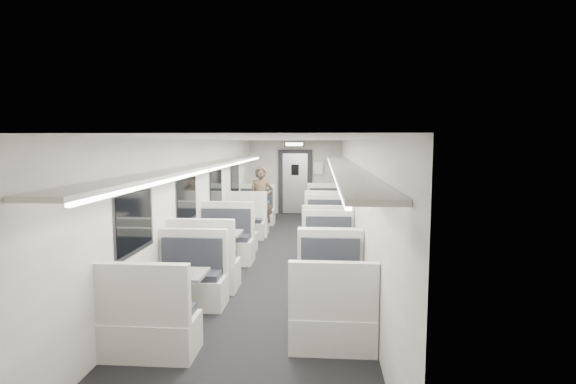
% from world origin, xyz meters
% --- Properties ---
extents(room, '(3.24, 12.24, 2.64)m').
position_xyz_m(room, '(0.00, 0.00, 1.20)').
color(room, black).
rests_on(room, ground).
extents(booth_left_a, '(1.05, 2.12, 1.14)m').
position_xyz_m(booth_left_a, '(-1.00, 3.21, 0.38)').
color(booth_left_a, silver).
rests_on(booth_left_a, room).
extents(booth_left_b, '(0.96, 1.94, 1.04)m').
position_xyz_m(booth_left_b, '(-1.00, 1.38, 0.35)').
color(booth_left_b, silver).
rests_on(booth_left_b, room).
extents(booth_left_c, '(1.08, 2.20, 1.17)m').
position_xyz_m(booth_left_c, '(-1.00, -0.96, 0.39)').
color(booth_left_c, silver).
rests_on(booth_left_c, room).
extents(booth_left_d, '(1.00, 2.04, 1.09)m').
position_xyz_m(booth_left_d, '(-1.00, -3.26, 0.36)').
color(booth_left_d, silver).
rests_on(booth_left_d, room).
extents(booth_right_a, '(1.08, 2.19, 1.17)m').
position_xyz_m(booth_right_a, '(1.00, 3.18, 0.39)').
color(booth_right_a, silver).
rests_on(booth_right_a, room).
extents(booth_right_b, '(1.03, 2.09, 1.12)m').
position_xyz_m(booth_right_b, '(1.00, 1.02, 0.37)').
color(booth_right_b, silver).
rests_on(booth_right_b, room).
extents(booth_right_c, '(0.97, 1.98, 1.06)m').
position_xyz_m(booth_right_c, '(1.00, -1.03, 0.35)').
color(booth_right_c, silver).
rests_on(booth_right_c, room).
extents(booth_right_d, '(0.98, 1.98, 1.06)m').
position_xyz_m(booth_right_d, '(1.00, -2.97, 0.35)').
color(booth_right_d, silver).
rests_on(booth_right_d, room).
extents(passenger, '(0.67, 0.46, 1.76)m').
position_xyz_m(passenger, '(-0.66, 2.49, 0.88)').
color(passenger, black).
rests_on(passenger, room).
extents(window_a, '(0.02, 1.18, 0.84)m').
position_xyz_m(window_a, '(-1.49, 3.40, 1.35)').
color(window_a, black).
rests_on(window_a, room).
extents(window_b, '(0.02, 1.18, 0.84)m').
position_xyz_m(window_b, '(-1.49, 1.20, 1.35)').
color(window_b, black).
rests_on(window_b, room).
extents(window_c, '(0.02, 1.18, 0.84)m').
position_xyz_m(window_c, '(-1.49, -1.00, 1.35)').
color(window_c, black).
rests_on(window_c, room).
extents(window_d, '(0.02, 1.18, 0.84)m').
position_xyz_m(window_d, '(-1.49, -3.20, 1.35)').
color(window_d, black).
rests_on(window_d, room).
extents(luggage_rack_left, '(0.46, 10.40, 0.09)m').
position_xyz_m(luggage_rack_left, '(-1.24, -0.30, 1.92)').
color(luggage_rack_left, silver).
rests_on(luggage_rack_left, room).
extents(luggage_rack_right, '(0.46, 10.40, 0.09)m').
position_xyz_m(luggage_rack_right, '(1.24, -0.30, 1.92)').
color(luggage_rack_right, silver).
rests_on(luggage_rack_right, room).
extents(vestibule_door, '(1.10, 0.13, 2.10)m').
position_xyz_m(vestibule_door, '(0.00, 5.93, 1.04)').
color(vestibule_door, black).
rests_on(vestibule_door, room).
extents(exit_sign, '(0.62, 0.12, 0.16)m').
position_xyz_m(exit_sign, '(0.00, 5.44, 2.28)').
color(exit_sign, black).
rests_on(exit_sign, room).
extents(wall_notice, '(0.32, 0.02, 0.40)m').
position_xyz_m(wall_notice, '(0.75, 5.92, 1.50)').
color(wall_notice, white).
rests_on(wall_notice, room).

